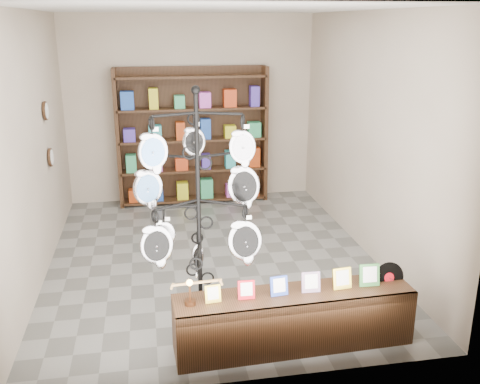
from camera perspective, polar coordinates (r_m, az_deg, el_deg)
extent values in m
plane|color=slate|center=(6.88, -3.03, -6.93)|extent=(5.00, 5.00, 0.00)
plane|color=#BAAA96|center=(8.85, -5.26, 8.76)|extent=(4.00, 0.00, 4.00)
plane|color=#BAAA96|center=(4.02, 1.15, -2.10)|extent=(4.00, 0.00, 4.00)
plane|color=#BAAA96|center=(6.48, -21.14, 4.36)|extent=(0.00, 5.00, 5.00)
plane|color=#BAAA96|center=(6.92, 13.50, 5.86)|extent=(0.00, 5.00, 5.00)
plane|color=white|center=(6.25, -3.49, 18.93)|extent=(5.00, 5.00, 0.00)
cylinder|color=black|center=(5.29, -4.11, -14.91)|extent=(0.49, 0.49, 0.03)
cylinder|color=black|center=(4.77, -4.41, -3.34)|extent=(0.04, 0.04, 2.30)
sphere|color=black|center=(4.49, -4.76, 10.79)|extent=(0.08, 0.08, 0.08)
ellipsoid|color=silver|center=(5.16, -4.53, -6.83)|extent=(0.12, 0.04, 0.24)
cube|color=tan|center=(4.64, -4.65, -9.61)|extent=(0.44, 0.05, 0.04)
cube|color=black|center=(5.04, 5.76, -13.38)|extent=(2.20, 0.52, 0.54)
cube|color=yellow|center=(4.71, -2.92, -10.79)|extent=(0.14, 0.06, 0.16)
cube|color=red|center=(4.76, 0.68, -10.39)|extent=(0.15, 0.06, 0.17)
cube|color=#263FA5|center=(4.82, 4.18, -9.96)|extent=(0.16, 0.06, 0.18)
cube|color=#E54C33|center=(4.91, 7.57, -9.51)|extent=(0.17, 0.06, 0.19)
cube|color=yellow|center=(5.01, 10.83, -9.04)|extent=(0.18, 0.07, 0.20)
cube|color=#337233|center=(5.11, 13.64, -8.61)|extent=(0.19, 0.07, 0.21)
cylinder|color=black|center=(5.28, 15.61, -8.79)|extent=(0.30, 0.08, 0.29)
cylinder|color=red|center=(5.28, 15.62, -8.80)|extent=(0.10, 0.03, 0.10)
cylinder|color=#472714|center=(4.72, -5.34, -11.64)|extent=(0.10, 0.10, 0.04)
cylinder|color=#472714|center=(4.67, -5.37, -10.69)|extent=(0.02, 0.02, 0.14)
sphere|color=#FFBF59|center=(4.63, -5.40, -9.60)|extent=(0.06, 0.06, 0.06)
cube|color=black|center=(8.86, -5.15, 6.14)|extent=(2.40, 0.04, 2.20)
cube|color=black|center=(8.68, -12.87, 5.53)|extent=(0.06, 0.36, 2.20)
cube|color=black|center=(8.88, 2.59, 6.22)|extent=(0.06, 0.36, 2.20)
cube|color=black|center=(8.97, -4.88, -0.64)|extent=(2.36, 0.36, 0.04)
cube|color=black|center=(8.83, -4.96, 2.44)|extent=(2.36, 0.36, 0.03)
cube|color=black|center=(8.71, -5.05, 5.61)|extent=(2.36, 0.36, 0.04)
cube|color=black|center=(8.62, -5.14, 8.86)|extent=(2.36, 0.36, 0.04)
cube|color=black|center=(8.56, -5.23, 12.17)|extent=(2.36, 0.36, 0.04)
cylinder|color=black|center=(7.19, -20.05, 8.15)|extent=(0.03, 0.24, 0.24)
cylinder|color=black|center=(7.31, -19.56, 3.51)|extent=(0.03, 0.24, 0.24)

